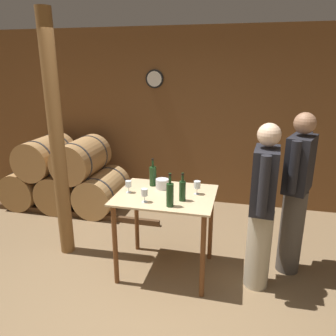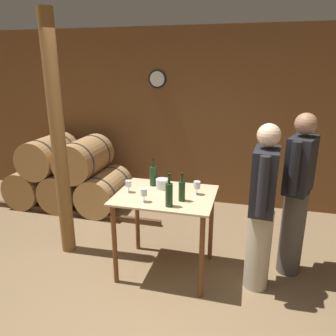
{
  "view_description": "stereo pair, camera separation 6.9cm",
  "coord_description": "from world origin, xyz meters",
  "px_view_note": "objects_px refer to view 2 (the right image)",
  "views": [
    {
      "loc": [
        0.74,
        -2.16,
        2.16
      ],
      "look_at": [
        -0.01,
        0.95,
        1.14
      ],
      "focal_mm": 35.0,
      "sensor_mm": 36.0,
      "label": 1
    },
    {
      "loc": [
        0.81,
        -2.14,
        2.16
      ],
      "look_at": [
        -0.01,
        0.95,
        1.14
      ],
      "focal_mm": 35.0,
      "sensor_mm": 36.0,
      "label": 2
    }
  ],
  "objects_px": {
    "wooden_post": "(58,141)",
    "wine_bottle_center": "(182,190)",
    "ice_bucket": "(162,184)",
    "wine_glass_near_right": "(197,185)",
    "person_host": "(297,193)",
    "person_visitor_with_scarf": "(262,206)",
    "wine_bottle_left": "(169,194)",
    "wine_glass_near_left": "(128,184)",
    "wine_glass_near_center": "(144,193)",
    "wine_bottle_far_left": "(153,175)"
  },
  "relations": [
    {
      "from": "wooden_post",
      "to": "wine_bottle_center",
      "type": "bearing_deg",
      "value": -8.87
    },
    {
      "from": "ice_bucket",
      "to": "wine_glass_near_right",
      "type": "bearing_deg",
      "value": -10.41
    },
    {
      "from": "wine_glass_near_right",
      "to": "person_host",
      "type": "height_order",
      "value": "person_host"
    },
    {
      "from": "person_host",
      "to": "person_visitor_with_scarf",
      "type": "bearing_deg",
      "value": -134.35
    },
    {
      "from": "wine_glass_near_right",
      "to": "wine_bottle_left",
      "type": "bearing_deg",
      "value": -119.27
    },
    {
      "from": "wine_glass_near_left",
      "to": "wine_glass_near_center",
      "type": "height_order",
      "value": "wine_glass_near_center"
    },
    {
      "from": "wine_glass_near_right",
      "to": "ice_bucket",
      "type": "height_order",
      "value": "wine_glass_near_right"
    },
    {
      "from": "person_visitor_with_scarf",
      "to": "wine_glass_near_center",
      "type": "bearing_deg",
      "value": -169.2
    },
    {
      "from": "wine_glass_near_center",
      "to": "person_visitor_with_scarf",
      "type": "relative_size",
      "value": 0.08
    },
    {
      "from": "wooden_post",
      "to": "person_host",
      "type": "xyz_separation_m",
      "value": [
        2.55,
        0.22,
        -0.44
      ]
    },
    {
      "from": "wine_bottle_far_left",
      "to": "wine_glass_near_right",
      "type": "xyz_separation_m",
      "value": [
        0.5,
        -0.14,
        -0.02
      ]
    },
    {
      "from": "wooden_post",
      "to": "wine_bottle_center",
      "type": "distance_m",
      "value": 1.5
    },
    {
      "from": "wine_glass_near_center",
      "to": "person_host",
      "type": "height_order",
      "value": "person_host"
    },
    {
      "from": "wine_glass_near_left",
      "to": "person_visitor_with_scarf",
      "type": "xyz_separation_m",
      "value": [
        1.34,
        0.01,
        -0.1
      ]
    },
    {
      "from": "wine_glass_near_center",
      "to": "ice_bucket",
      "type": "xyz_separation_m",
      "value": [
        0.08,
        0.39,
        -0.04
      ]
    },
    {
      "from": "wooden_post",
      "to": "person_host",
      "type": "bearing_deg",
      "value": 4.84
    },
    {
      "from": "wine_bottle_center",
      "to": "person_host",
      "type": "height_order",
      "value": "person_host"
    },
    {
      "from": "wine_glass_near_center",
      "to": "ice_bucket",
      "type": "bearing_deg",
      "value": 79.02
    },
    {
      "from": "person_host",
      "to": "wine_bottle_far_left",
      "type": "bearing_deg",
      "value": -175.91
    },
    {
      "from": "wine_glass_near_left",
      "to": "wine_glass_near_right",
      "type": "relative_size",
      "value": 0.91
    },
    {
      "from": "wine_glass_near_right",
      "to": "ice_bucket",
      "type": "xyz_separation_m",
      "value": [
        -0.38,
        0.07,
        -0.05
      ]
    },
    {
      "from": "wine_glass_near_left",
      "to": "wine_glass_near_center",
      "type": "distance_m",
      "value": 0.3
    },
    {
      "from": "wooden_post",
      "to": "wine_glass_near_center",
      "type": "distance_m",
      "value": 1.21
    },
    {
      "from": "wine_bottle_left",
      "to": "person_host",
      "type": "height_order",
      "value": "person_host"
    },
    {
      "from": "wine_glass_near_center",
      "to": "person_visitor_with_scarf",
      "type": "bearing_deg",
      "value": 10.8
    },
    {
      "from": "wine_glass_near_left",
      "to": "person_host",
      "type": "xyz_separation_m",
      "value": [
        1.68,
        0.36,
        -0.07
      ]
    },
    {
      "from": "wooden_post",
      "to": "ice_bucket",
      "type": "height_order",
      "value": "wooden_post"
    },
    {
      "from": "person_host",
      "to": "person_visitor_with_scarf",
      "type": "relative_size",
      "value": 1.03
    },
    {
      "from": "wine_bottle_left",
      "to": "wine_glass_near_right",
      "type": "distance_m",
      "value": 0.41
    },
    {
      "from": "wine_glass_near_center",
      "to": "wine_glass_near_right",
      "type": "height_order",
      "value": "wine_glass_near_right"
    },
    {
      "from": "wine_bottle_far_left",
      "to": "wine_glass_near_center",
      "type": "distance_m",
      "value": 0.46
    },
    {
      "from": "wooden_post",
      "to": "wine_bottle_center",
      "type": "xyz_separation_m",
      "value": [
        1.45,
        -0.23,
        -0.35
      ]
    },
    {
      "from": "wine_bottle_left",
      "to": "wine_glass_near_left",
      "type": "height_order",
      "value": "wine_bottle_left"
    },
    {
      "from": "wine_glass_near_left",
      "to": "person_host",
      "type": "height_order",
      "value": "person_host"
    },
    {
      "from": "wooden_post",
      "to": "wine_glass_near_right",
      "type": "distance_m",
      "value": 1.6
    },
    {
      "from": "wine_glass_near_left",
      "to": "person_visitor_with_scarf",
      "type": "relative_size",
      "value": 0.08
    },
    {
      "from": "wine_glass_near_right",
      "to": "ice_bucket",
      "type": "distance_m",
      "value": 0.39
    },
    {
      "from": "wine_bottle_far_left",
      "to": "person_host",
      "type": "height_order",
      "value": "person_host"
    },
    {
      "from": "wooden_post",
      "to": "wine_glass_near_center",
      "type": "bearing_deg",
      "value": -17.37
    },
    {
      "from": "wine_bottle_center",
      "to": "person_host",
      "type": "distance_m",
      "value": 1.19
    },
    {
      "from": "person_host",
      "to": "wine_glass_near_center",
      "type": "bearing_deg",
      "value": -158.81
    },
    {
      "from": "wine_bottle_center",
      "to": "wine_glass_near_center",
      "type": "bearing_deg",
      "value": -161.08
    },
    {
      "from": "wine_glass_near_right",
      "to": "wooden_post",
      "type": "bearing_deg",
      "value": 178.98
    },
    {
      "from": "wine_bottle_left",
      "to": "wine_bottle_center",
      "type": "distance_m",
      "value": 0.18
    },
    {
      "from": "wine_bottle_far_left",
      "to": "wine_glass_near_center",
      "type": "xyz_separation_m",
      "value": [
        0.05,
        -0.45,
        -0.02
      ]
    },
    {
      "from": "person_host",
      "to": "ice_bucket",
      "type": "bearing_deg",
      "value": -172.81
    },
    {
      "from": "wine_bottle_left",
      "to": "ice_bucket",
      "type": "bearing_deg",
      "value": 113.39
    },
    {
      "from": "wine_glass_near_right",
      "to": "person_host",
      "type": "distance_m",
      "value": 1.02
    },
    {
      "from": "wine_bottle_center",
      "to": "wine_glass_near_center",
      "type": "height_order",
      "value": "wine_bottle_center"
    },
    {
      "from": "wooden_post",
      "to": "wine_glass_near_left",
      "type": "xyz_separation_m",
      "value": [
        0.87,
        -0.15,
        -0.37
      ]
    }
  ]
}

